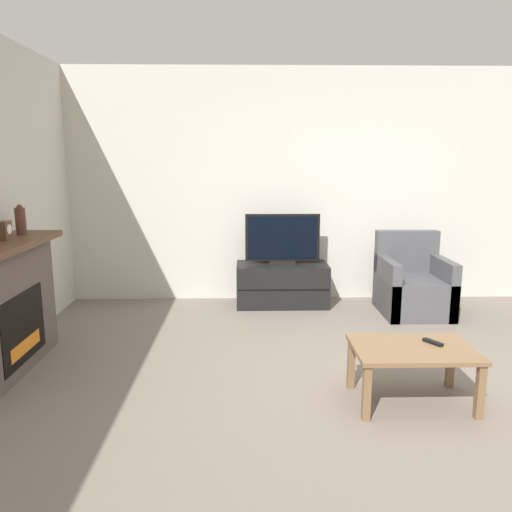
{
  "coord_description": "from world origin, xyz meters",
  "views": [
    {
      "loc": [
        -1.08,
        -3.26,
        1.65
      ],
      "look_at": [
        -0.99,
        0.91,
        0.85
      ],
      "focal_mm": 35.0,
      "sensor_mm": 36.0,
      "label": 1
    }
  ],
  "objects_px": {
    "mantel_clock": "(5,231)",
    "armchair": "(413,287)",
    "remote": "(433,342)",
    "tv_stand": "(282,284)",
    "mantel_vase_right": "(21,221)",
    "fireplace": "(1,308)",
    "coffee_table": "(413,355)",
    "tv": "(282,241)"
  },
  "relations": [
    {
      "from": "coffee_table",
      "to": "remote",
      "type": "xyz_separation_m",
      "value": [
        0.16,
        0.06,
        0.07
      ]
    },
    {
      "from": "fireplace",
      "to": "coffee_table",
      "type": "relative_size",
      "value": 1.77
    },
    {
      "from": "fireplace",
      "to": "mantel_vase_right",
      "type": "relative_size",
      "value": 5.68
    },
    {
      "from": "tv",
      "to": "fireplace",
      "type": "bearing_deg",
      "value": -141.4
    },
    {
      "from": "fireplace",
      "to": "remote",
      "type": "height_order",
      "value": "fireplace"
    },
    {
      "from": "fireplace",
      "to": "tv_stand",
      "type": "distance_m",
      "value": 2.97
    },
    {
      "from": "tv",
      "to": "coffee_table",
      "type": "distance_m",
      "value": 2.53
    },
    {
      "from": "fireplace",
      "to": "tv_stand",
      "type": "height_order",
      "value": "fireplace"
    },
    {
      "from": "mantel_clock",
      "to": "armchair",
      "type": "relative_size",
      "value": 0.17
    },
    {
      "from": "tv",
      "to": "mantel_vase_right",
      "type": "bearing_deg",
      "value": -148.42
    },
    {
      "from": "mantel_vase_right",
      "to": "armchair",
      "type": "bearing_deg",
      "value": 16.34
    },
    {
      "from": "armchair",
      "to": "coffee_table",
      "type": "height_order",
      "value": "armchair"
    },
    {
      "from": "mantel_clock",
      "to": "remote",
      "type": "bearing_deg",
      "value": -11.27
    },
    {
      "from": "mantel_vase_right",
      "to": "tv_stand",
      "type": "bearing_deg",
      "value": 31.62
    },
    {
      "from": "tv_stand",
      "to": "remote",
      "type": "relative_size",
      "value": 7.02
    },
    {
      "from": "remote",
      "to": "armchair",
      "type": "bearing_deg",
      "value": 43.11
    },
    {
      "from": "tv_stand",
      "to": "remote",
      "type": "distance_m",
      "value": 2.5
    },
    {
      "from": "tv_stand",
      "to": "tv",
      "type": "distance_m",
      "value": 0.51
    },
    {
      "from": "fireplace",
      "to": "remote",
      "type": "relative_size",
      "value": 9.75
    },
    {
      "from": "tv",
      "to": "coffee_table",
      "type": "height_order",
      "value": "tv"
    },
    {
      "from": "fireplace",
      "to": "mantel_clock",
      "type": "xyz_separation_m",
      "value": [
        0.02,
        0.14,
        0.58
      ]
    },
    {
      "from": "tv_stand",
      "to": "armchair",
      "type": "bearing_deg",
      "value": -13.07
    },
    {
      "from": "fireplace",
      "to": "mantel_vase_right",
      "type": "xyz_separation_m",
      "value": [
        0.02,
        0.43,
        0.63
      ]
    },
    {
      "from": "tv_stand",
      "to": "mantel_vase_right",
      "type": "bearing_deg",
      "value": -148.38
    },
    {
      "from": "tv",
      "to": "remote",
      "type": "height_order",
      "value": "tv"
    },
    {
      "from": "coffee_table",
      "to": "remote",
      "type": "distance_m",
      "value": 0.18
    },
    {
      "from": "tv_stand",
      "to": "coffee_table",
      "type": "height_order",
      "value": "tv_stand"
    },
    {
      "from": "coffee_table",
      "to": "armchair",
      "type": "bearing_deg",
      "value": 71.56
    },
    {
      "from": "tv_stand",
      "to": "tv",
      "type": "height_order",
      "value": "tv"
    },
    {
      "from": "tv",
      "to": "coffee_table",
      "type": "bearing_deg",
      "value": -73.26
    },
    {
      "from": "mantel_vase_right",
      "to": "coffee_table",
      "type": "height_order",
      "value": "mantel_vase_right"
    },
    {
      "from": "tv_stand",
      "to": "armchair",
      "type": "xyz_separation_m",
      "value": [
        1.41,
        -0.33,
        0.04
      ]
    },
    {
      "from": "fireplace",
      "to": "armchair",
      "type": "xyz_separation_m",
      "value": [
        3.72,
        1.52,
        -0.24
      ]
    },
    {
      "from": "mantel_clock",
      "to": "remote",
      "type": "distance_m",
      "value": 3.31
    },
    {
      "from": "armchair",
      "to": "remote",
      "type": "bearing_deg",
      "value": -104.87
    },
    {
      "from": "mantel_vase_right",
      "to": "armchair",
      "type": "distance_m",
      "value": 3.96
    },
    {
      "from": "armchair",
      "to": "coffee_table",
      "type": "bearing_deg",
      "value": -108.44
    },
    {
      "from": "mantel_vase_right",
      "to": "mantel_clock",
      "type": "bearing_deg",
      "value": -89.85
    },
    {
      "from": "mantel_clock",
      "to": "armchair",
      "type": "height_order",
      "value": "mantel_clock"
    },
    {
      "from": "mantel_vase_right",
      "to": "tv_stand",
      "type": "distance_m",
      "value": 2.85
    },
    {
      "from": "tv_stand",
      "to": "tv",
      "type": "xyz_separation_m",
      "value": [
        0.0,
        -0.0,
        0.51
      ]
    },
    {
      "from": "tv_stand",
      "to": "armchair",
      "type": "relative_size",
      "value": 1.19
    }
  ]
}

